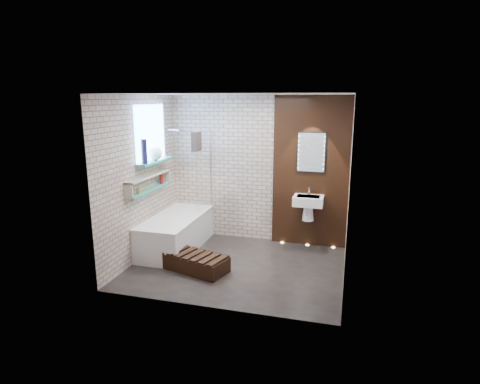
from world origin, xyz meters
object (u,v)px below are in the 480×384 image
(bathtub, at_px, (176,232))
(walnut_step, at_px, (194,262))
(washbasin, at_px, (308,204))
(bath_screen, at_px, (203,172))
(led_mirror, at_px, (311,152))

(bathtub, height_order, walnut_step, bathtub)
(bathtub, xyz_separation_m, washbasin, (2.17, 0.62, 0.50))
(bathtub, xyz_separation_m, bath_screen, (0.35, 0.44, 0.99))
(bathtub, bearing_deg, walnut_step, -50.20)
(bathtub, relative_size, bath_screen, 1.24)
(bathtub, xyz_separation_m, walnut_step, (0.62, -0.75, -0.18))
(bath_screen, relative_size, led_mirror, 2.00)
(bathtub, distance_m, led_mirror, 2.68)
(walnut_step, bearing_deg, led_mirror, 44.67)
(bath_screen, relative_size, walnut_step, 1.35)
(washbasin, height_order, walnut_step, washbasin)
(walnut_step, bearing_deg, bath_screen, 102.78)
(bath_screen, bearing_deg, bathtub, -128.90)
(bathtub, distance_m, bath_screen, 1.14)
(walnut_step, bearing_deg, washbasin, 41.56)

